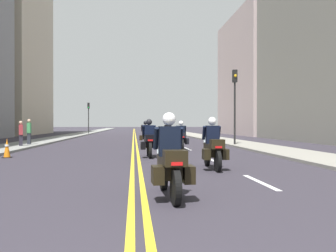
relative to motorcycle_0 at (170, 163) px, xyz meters
name	(u,v)px	position (x,y,z in m)	size (l,w,h in m)	color
ground_plane	(134,135)	(-0.61, 41.71, -0.67)	(264.00, 264.00, 0.00)	#2E2A33
sidewalk_left	(78,134)	(-7.97, 41.71, -0.61)	(2.72, 144.00, 0.12)	gray
sidewalk_right	(189,134)	(6.74, 41.71, -0.61)	(2.72, 144.00, 0.12)	gray
centreline_yellow_inner	(133,135)	(-0.73, 41.71, -0.66)	(0.12, 132.00, 0.01)	yellow
centreline_yellow_outer	(135,135)	(-0.49, 41.71, -0.66)	(0.12, 132.00, 0.01)	yellow
lane_dashes_white	(172,141)	(2.38, 22.71, -0.66)	(0.14, 56.40, 0.01)	silver
building_left_2	(14,30)	(-16.97, 44.87, 13.59)	(6.91, 16.56, 28.51)	#BEB29A
building_right_2	(257,75)	(15.63, 40.37, 7.23)	(6.70, 17.03, 15.80)	#C4AEAB
motorcycle_0	(170,163)	(0.00, 0.00, 0.00)	(0.78, 2.22, 1.65)	black
motorcycle_1	(213,148)	(1.79, 4.33, 0.01)	(0.76, 2.29, 1.64)	black
motorcycle_2	(149,141)	(-0.03, 8.73, 0.01)	(0.77, 2.22, 1.64)	black
motorcycle_3	(181,138)	(1.91, 13.00, -0.02)	(0.78, 2.19, 1.60)	black
motorcycle_4	(145,135)	(0.08, 17.34, 0.00)	(0.78, 2.21, 1.64)	black
motorcycle_5	(168,133)	(2.04, 22.26, 0.00)	(0.78, 2.20, 1.62)	black
traffic_cone_1	(7,148)	(-6.01, 8.99, -0.26)	(0.34, 0.34, 0.82)	black
traffic_light_near	(235,94)	(5.78, 16.05, 2.71)	(0.28, 0.38, 4.91)	black
traffic_light_far	(89,112)	(-7.01, 45.17, 2.38)	(0.28, 0.38, 4.41)	black
pedestrian_0	(29,132)	(-7.39, 17.28, 0.23)	(0.25, 0.38, 1.74)	#292C35
pedestrian_1	(21,134)	(-7.44, 15.69, 0.16)	(0.33, 0.41, 1.62)	#282530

